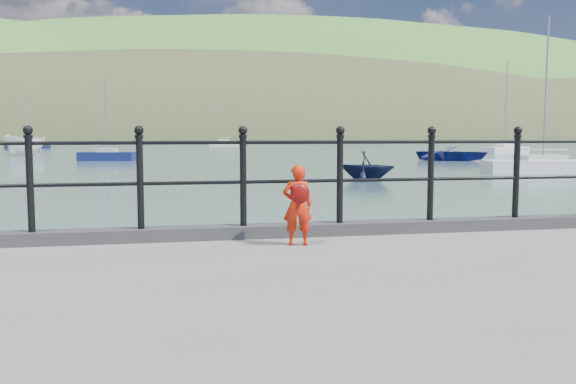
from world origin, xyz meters
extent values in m
plane|color=#2D4251|center=(0.00, 0.00, 0.00)|extent=(600.00, 600.00, 0.00)
cube|color=#28282B|center=(0.00, -0.15, 1.07)|extent=(60.00, 0.30, 0.15)
cylinder|color=black|center=(0.00, -0.15, 1.67)|extent=(18.00, 0.04, 0.04)
cylinder|color=black|center=(0.00, -0.15, 2.15)|extent=(18.00, 0.04, 0.04)
cylinder|color=black|center=(-3.00, -0.15, 1.67)|extent=(0.08, 0.08, 1.05)
sphere|color=black|center=(-3.00, -0.15, 2.29)|extent=(0.11, 0.11, 0.11)
cylinder|color=black|center=(-1.80, -0.15, 1.67)|extent=(0.08, 0.08, 1.05)
sphere|color=black|center=(-1.80, -0.15, 2.29)|extent=(0.11, 0.11, 0.11)
cylinder|color=black|center=(-0.60, -0.15, 1.67)|extent=(0.08, 0.08, 1.05)
sphere|color=black|center=(-0.60, -0.15, 2.29)|extent=(0.11, 0.11, 0.11)
cylinder|color=black|center=(0.60, -0.15, 1.67)|extent=(0.08, 0.08, 1.05)
sphere|color=black|center=(0.60, -0.15, 2.29)|extent=(0.11, 0.11, 0.11)
cylinder|color=black|center=(1.80, -0.15, 1.67)|extent=(0.08, 0.08, 1.05)
sphere|color=black|center=(1.80, -0.15, 2.29)|extent=(0.11, 0.11, 0.11)
cylinder|color=black|center=(3.00, -0.15, 1.67)|extent=(0.08, 0.08, 1.05)
sphere|color=black|center=(3.00, -0.15, 2.29)|extent=(0.11, 0.11, 0.11)
ellipsoid|color=#333A21|center=(20.00, 195.00, -15.40)|extent=(400.00, 100.00, 88.00)
ellipsoid|color=#387026|center=(60.00, 255.00, -27.30)|extent=(600.00, 180.00, 156.00)
cube|color=silver|center=(-35.00, 181.00, 3.00)|extent=(9.00, 6.00, 6.00)
cube|color=#4C4744|center=(-35.00, 181.00, 7.00)|extent=(9.50, 6.50, 2.00)
cube|color=silver|center=(-12.00, 181.00, 3.00)|extent=(9.00, 6.00, 6.00)
cube|color=#4C4744|center=(-12.00, 181.00, 7.00)|extent=(9.50, 6.50, 2.00)
cube|color=silver|center=(18.00, 181.00, 3.00)|extent=(9.00, 6.00, 6.00)
cube|color=#4C4744|center=(18.00, 181.00, 7.00)|extent=(9.50, 6.50, 2.00)
cube|color=silver|center=(45.00, 181.00, 3.00)|extent=(9.00, 6.00, 6.00)
cube|color=#4C4744|center=(45.00, 181.00, 7.00)|extent=(9.50, 6.50, 2.00)
imported|color=red|center=(-0.06, -0.74, 1.45)|extent=(0.36, 0.27, 0.91)
ellipsoid|color=red|center=(-0.06, -0.87, 1.60)|extent=(0.22, 0.11, 0.23)
imported|color=navy|center=(20.88, 37.78, 0.58)|extent=(6.78, 6.72, 1.15)
imported|color=white|center=(-14.88, 55.16, 1.03)|extent=(4.25, 5.64, 2.05)
imported|color=black|center=(7.75, 20.03, 0.70)|extent=(3.48, 3.41, 1.39)
cube|color=black|center=(-20.21, 81.65, 0.25)|extent=(5.82, 4.11, 0.90)
cube|color=beige|center=(-20.21, 81.65, 0.75)|extent=(2.31, 1.98, 0.50)
cylinder|color=#A5A5A8|center=(-20.21, 81.65, 4.29)|extent=(0.10, 0.10, 7.18)
cylinder|color=#A5A5A8|center=(-20.21, 81.65, 1.30)|extent=(2.29, 1.20, 0.06)
cube|color=silver|center=(33.98, 52.09, 0.25)|extent=(7.13, 5.18, 0.90)
cube|color=beige|center=(33.98, 52.09, 0.75)|extent=(2.83, 2.40, 0.50)
cylinder|color=#A5A5A8|center=(33.98, 52.09, 5.27)|extent=(0.10, 0.10, 9.14)
cylinder|color=#A5A5A8|center=(33.98, 52.09, 1.30)|extent=(2.81, 1.63, 0.06)
cube|color=white|center=(8.49, 101.86, 0.25)|extent=(5.39, 2.47, 0.90)
cube|color=beige|center=(8.49, 101.86, 0.75)|extent=(1.98, 1.40, 0.50)
cylinder|color=#A5A5A8|center=(8.49, 101.86, 4.16)|extent=(0.10, 0.10, 6.93)
cylinder|color=#A5A5A8|center=(8.49, 101.86, 1.30)|extent=(2.31, 0.48, 0.06)
cube|color=silver|center=(19.11, 23.17, 0.25)|extent=(6.62, 2.60, 0.90)
cube|color=beige|center=(19.11, 23.17, 0.75)|extent=(2.40, 1.53, 0.50)
cylinder|color=#A5A5A8|center=(19.11, 23.17, 4.66)|extent=(0.10, 0.10, 7.93)
cylinder|color=#A5A5A8|center=(19.11, 23.17, 1.30)|extent=(2.88, 0.43, 0.06)
cube|color=#111B4E|center=(-6.16, 42.78, 0.25)|extent=(4.63, 2.48, 0.90)
cube|color=beige|center=(-6.16, 42.78, 0.75)|extent=(1.74, 1.35, 0.50)
cylinder|color=#A5A5A8|center=(-6.16, 42.78, 3.57)|extent=(0.10, 0.10, 5.74)
cylinder|color=#A5A5A8|center=(-6.16, 42.78, 1.30)|extent=(1.94, 0.56, 0.06)
camera|label=1|loc=(-1.49, -7.37, 2.27)|focal=38.00mm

